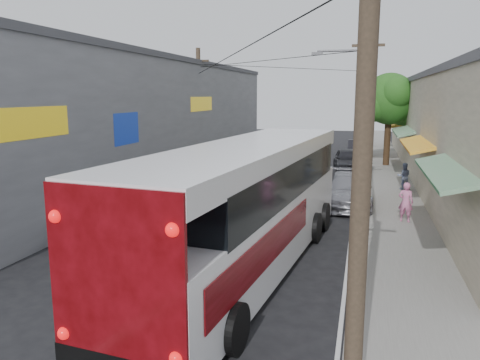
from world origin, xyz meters
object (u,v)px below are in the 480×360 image
(coach_bus, at_px, (249,205))
(parked_suv, at_px, (348,190))
(parked_car_far, at_px, (356,148))
(pedestrian_far, at_px, (404,176))
(pedestrian_near, at_px, (406,202))
(parked_car_mid, at_px, (349,160))
(jeepney, at_px, (112,218))

(coach_bus, bearing_deg, parked_suv, 80.07)
(parked_car_far, height_order, pedestrian_far, pedestrian_far)
(coach_bus, distance_m, pedestrian_near, 7.90)
(coach_bus, height_order, parked_car_mid, coach_bus)
(parked_car_far, height_order, pedestrian_near, pedestrian_near)
(jeepney, distance_m, parked_suv, 10.75)
(parked_car_mid, bearing_deg, jeepney, -122.44)
(jeepney, height_order, pedestrian_far, pedestrian_far)
(coach_bus, height_order, pedestrian_far, coach_bus)
(parked_car_mid, height_order, pedestrian_far, parked_car_mid)
(coach_bus, bearing_deg, pedestrian_far, 73.78)
(parked_suv, bearing_deg, jeepney, -142.56)
(parked_car_mid, bearing_deg, parked_suv, -95.52)
(coach_bus, xyz_separation_m, parked_car_mid, (2.24, 18.76, -1.13))
(parked_car_far, distance_m, pedestrian_near, 21.80)
(parked_suv, distance_m, parked_car_mid, 9.87)
(parked_car_mid, height_order, pedestrian_near, pedestrian_near)
(coach_bus, distance_m, pedestrian_far, 14.01)
(coach_bus, xyz_separation_m, pedestrian_near, (4.85, 6.15, -1.01))
(coach_bus, height_order, jeepney, coach_bus)
(jeepney, relative_size, parked_car_mid, 0.97)
(parked_car_mid, xyz_separation_m, pedestrian_far, (3.05, -5.83, 0.03))
(coach_bus, relative_size, pedestrian_near, 8.26)
(parked_suv, height_order, parked_car_far, parked_suv)
(pedestrian_near, relative_size, pedestrian_far, 1.12)
(coach_bus, relative_size, pedestrian_far, 9.25)
(parked_suv, xyz_separation_m, parked_car_far, (0.00, 18.93, -0.08))
(parked_suv, distance_m, pedestrian_near, 3.59)
(jeepney, distance_m, parked_car_mid, 18.58)
(parked_car_mid, distance_m, pedestrian_near, 12.88)
(jeepney, xyz_separation_m, pedestrian_far, (10.95, 10.99, 0.20))
(parked_car_mid, bearing_deg, coach_bus, -104.09)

